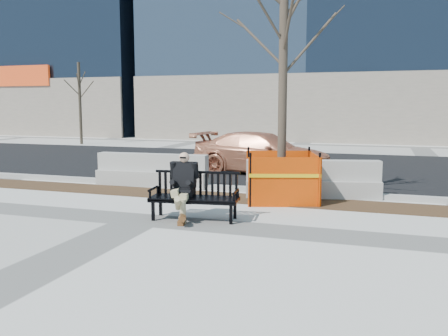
{
  "coord_description": "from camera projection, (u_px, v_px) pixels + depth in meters",
  "views": [
    {
      "loc": [
        4.31,
        -8.01,
        2.19
      ],
      "look_at": [
        1.35,
        0.94,
        0.94
      ],
      "focal_mm": 38.34,
      "sensor_mm": 36.0,
      "label": 1
    }
  ],
  "objects": [
    {
      "name": "tree_fence",
      "position": [
        281.0,
        200.0,
        11.03
      ],
      "size": [
        2.95,
        2.95,
        5.9
      ],
      "primitive_type": null,
      "rotation": [
        0.0,
        0.0,
        0.3
      ],
      "color": "#F43701",
      "rests_on": "ground"
    },
    {
      "name": "curb",
      "position": [
        206.0,
        187.0,
        12.5
      ],
      "size": [
        60.0,
        0.25,
        0.12
      ],
      "primitive_type": "cube",
      "color": "#9E9B93",
      "rests_on": "ground"
    },
    {
      "name": "seated_man",
      "position": [
        184.0,
        218.0,
        9.28
      ],
      "size": [
        0.66,
        0.97,
        1.27
      ],
      "primitive_type": null,
      "rotation": [
        0.0,
        0.0,
        0.13
      ],
      "color": "black",
      "rests_on": "ground"
    },
    {
      "name": "sedan",
      "position": [
        262.0,
        173.0,
        15.4
      ],
      "size": [
        4.74,
        2.41,
        1.32
      ],
      "primitive_type": "imported",
      "rotation": [
        0.0,
        0.0,
        1.44
      ],
      "color": "#C67855",
      "rests_on": "ground"
    },
    {
      "name": "bench",
      "position": [
        195.0,
        219.0,
        9.19
      ],
      "size": [
        1.8,
        0.84,
        0.92
      ],
      "primitive_type": null,
      "rotation": [
        0.0,
        0.0,
        0.13
      ],
      "color": "black",
      "rests_on": "ground"
    },
    {
      "name": "mulch_strip",
      "position": [
        193.0,
        195.0,
        11.61
      ],
      "size": [
        40.0,
        1.2,
        0.02
      ],
      "primitive_type": "cube",
      "color": "#47301C",
      "rests_on": "ground"
    },
    {
      "name": "asphalt_street",
      "position": [
        256.0,
        165.0,
        17.45
      ],
      "size": [
        60.0,
        10.4,
        0.01
      ],
      "primitive_type": "cube",
      "color": "black",
      "rests_on": "ground"
    },
    {
      "name": "far_tree_left",
      "position": [
        82.0,
        144.0,
        26.82
      ],
      "size": [
        2.24,
        2.24,
        4.88
      ],
      "primitive_type": null,
      "rotation": [
        0.0,
        0.0,
        -0.28
      ],
      "color": "#42382A",
      "rests_on": "ground"
    },
    {
      "name": "jersey_barrier_right",
      "position": [
        312.0,
        197.0,
        11.41
      ],
      "size": [
        3.2,
        1.36,
        0.9
      ],
      "primitive_type": null,
      "rotation": [
        0.0,
        0.0,
        0.24
      ],
      "color": "#A3A098",
      "rests_on": "ground"
    },
    {
      "name": "ground",
      "position": [
        142.0,
        220.0,
        9.17
      ],
      "size": [
        120.0,
        120.0,
        0.0
      ],
      "primitive_type": "plane",
      "color": "beige",
      "rests_on": "ground"
    },
    {
      "name": "jersey_barrier_left",
      "position": [
        153.0,
        186.0,
        13.0
      ],
      "size": [
        3.13,
        0.78,
        0.89
      ],
      "primitive_type": null,
      "rotation": [
        0.0,
        0.0,
        0.05
      ],
      "color": "#A4A099",
      "rests_on": "ground"
    }
  ]
}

